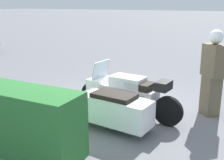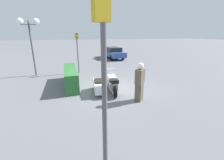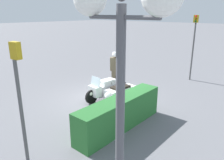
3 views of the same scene
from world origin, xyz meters
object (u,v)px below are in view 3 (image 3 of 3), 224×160
object	(u,v)px
police_motorcycle	(112,91)
traffic_light_far	(194,39)
twin_lamp_post	(121,42)
hedge_bush_curbside	(120,113)
traffic_light_near	(19,86)
officer_rider	(115,68)

from	to	relation	value
police_motorcycle	traffic_light_far	bearing A→B (deg)	172.01
twin_lamp_post	hedge_bush_curbside	bearing A→B (deg)	-141.66
hedge_bush_curbside	traffic_light_near	bearing A→B (deg)	-13.94
police_motorcycle	hedge_bush_curbside	size ratio (longest dim) A/B	0.66
hedge_bush_curbside	twin_lamp_post	xyz separation A→B (m)	(3.18, 2.52, 2.89)
hedge_bush_curbside	traffic_light_far	size ratio (longest dim) A/B	1.01
police_motorcycle	traffic_light_far	size ratio (longest dim) A/B	0.67
officer_rider	traffic_light_near	distance (m)	6.76
twin_lamp_post	traffic_light_far	xyz separation A→B (m)	(-10.19, -2.91, -1.05)
traffic_light_near	officer_rider	bearing A→B (deg)	11.71
officer_rider	traffic_light_far	world-z (taller)	traffic_light_far
police_motorcycle	traffic_light_far	world-z (taller)	traffic_light_far
officer_rider	twin_lamp_post	world-z (taller)	twin_lamp_post
hedge_bush_curbside	twin_lamp_post	distance (m)	4.98
police_motorcycle	hedge_bush_curbside	bearing A→B (deg)	53.36
officer_rider	traffic_light_far	distance (m)	4.75
officer_rider	hedge_bush_curbside	bearing A→B (deg)	-178.82
hedge_bush_curbside	twin_lamp_post	size ratio (longest dim) A/B	0.89
traffic_light_near	traffic_light_far	distance (m)	9.98
hedge_bush_curbside	police_motorcycle	bearing A→B (deg)	-133.04
twin_lamp_post	police_motorcycle	bearing A→B (deg)	-138.44
police_motorcycle	traffic_light_near	world-z (taller)	traffic_light_near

